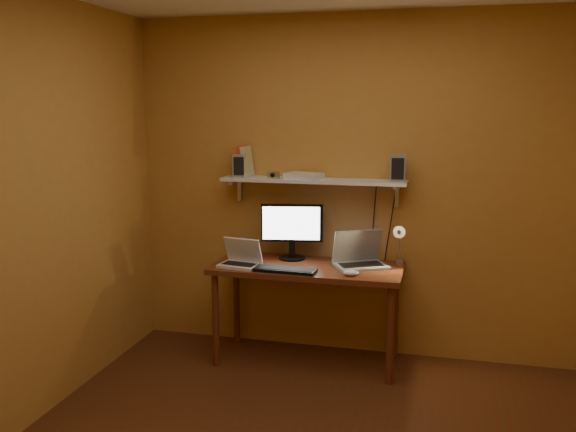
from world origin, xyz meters
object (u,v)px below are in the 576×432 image
(laptop, at_px, (359,257))
(keyboard, at_px, (285,270))
(mouse, at_px, (351,273))
(speaker_left, at_px, (240,165))
(desk_lamp, at_px, (400,239))
(shelf_camera, at_px, (273,175))
(wall_shelf, at_px, (313,181))
(router, at_px, (304,176))
(speaker_right, at_px, (398,168))
(netbook, at_px, (241,258))
(desk, at_px, (307,277))
(monitor, at_px, (292,228))

(laptop, height_order, keyboard, laptop)
(mouse, distance_m, speaker_left, 1.22)
(desk_lamp, relative_size, shelf_camera, 4.03)
(wall_shelf, xyz_separation_m, router, (-0.07, -0.01, 0.04))
(laptop, height_order, speaker_right, speaker_right)
(mouse, relative_size, desk_lamp, 0.29)
(keyboard, relative_size, speaker_left, 2.49)
(keyboard, height_order, mouse, mouse)
(mouse, bearing_deg, netbook, 163.55)
(speaker_right, bearing_deg, speaker_left, 177.06)
(keyboard, height_order, speaker_right, speaker_right)
(netbook, distance_m, speaker_right, 1.32)
(mouse, height_order, router, router)
(laptop, distance_m, speaker_left, 1.15)
(speaker_left, bearing_deg, desk, -24.83)
(laptop, height_order, shelf_camera, shelf_camera)
(wall_shelf, relative_size, desk_lamp, 3.73)
(mouse, height_order, shelf_camera, shelf_camera)
(laptop, bearing_deg, desk_lamp, -20.41)
(laptop, xyz_separation_m, keyboard, (-0.49, -0.29, -0.06))
(mouse, height_order, desk_lamp, desk_lamp)
(keyboard, relative_size, desk_lamp, 1.18)
(wall_shelf, xyz_separation_m, keyboard, (-0.12, -0.39, -0.60))
(wall_shelf, distance_m, monitor, 0.40)
(keyboard, xyz_separation_m, speaker_left, (-0.46, 0.38, 0.70))
(desk, xyz_separation_m, router, (-0.07, 0.18, 0.73))
(wall_shelf, relative_size, mouse, 12.76)
(wall_shelf, bearing_deg, shelf_camera, -168.90)
(wall_shelf, bearing_deg, router, -170.13)
(desk, bearing_deg, speaker_right, 15.61)
(keyboard, relative_size, mouse, 4.04)
(speaker_right, height_order, router, speaker_right)
(desk_lamp, xyz_separation_m, router, (-0.73, 0.06, 0.44))
(mouse, height_order, speaker_right, speaker_right)
(laptop, xyz_separation_m, speaker_left, (-0.95, 0.09, 0.64))
(netbook, bearing_deg, monitor, 52.03)
(speaker_left, relative_size, router, 0.67)
(wall_shelf, height_order, desk_lamp, wall_shelf)
(laptop, bearing_deg, mouse, -121.99)
(wall_shelf, xyz_separation_m, mouse, (0.35, -0.39, -0.59))
(wall_shelf, xyz_separation_m, speaker_right, (0.63, -0.02, 0.11))
(speaker_left, distance_m, speaker_right, 1.20)
(mouse, distance_m, router, 0.84)
(speaker_left, height_order, speaker_right, speaker_right)
(wall_shelf, bearing_deg, laptop, -15.98)
(speaker_right, distance_m, router, 0.70)
(speaker_right, xyz_separation_m, shelf_camera, (-0.92, -0.04, -0.07))
(netbook, relative_size, speaker_right, 1.60)
(wall_shelf, distance_m, desk_lamp, 0.77)
(netbook, xyz_separation_m, mouse, (0.83, -0.07, -0.04))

